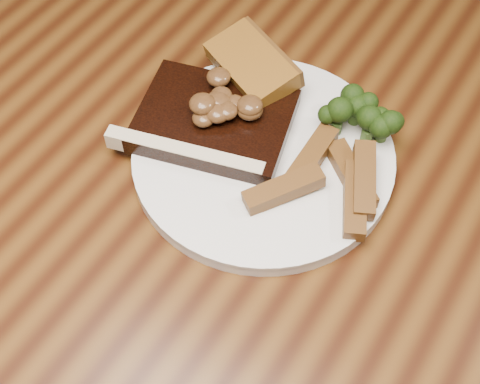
% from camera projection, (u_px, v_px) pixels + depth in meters
% --- Properties ---
extents(dining_table, '(1.60, 0.90, 0.75)m').
position_uv_depth(dining_table, '(250.00, 246.00, 0.73)').
color(dining_table, '#4E2D0F').
rests_on(dining_table, ground).
extents(chair_far, '(0.42, 0.42, 0.83)m').
position_uv_depth(chair_far, '(369.00, 45.00, 1.20)').
color(chair_far, black).
rests_on(chair_far, ground).
extents(plate, '(0.27, 0.27, 0.01)m').
position_uv_depth(plate, '(263.00, 157.00, 0.68)').
color(plate, white).
rests_on(plate, dining_table).
extents(steak, '(0.18, 0.15, 0.02)m').
position_uv_depth(steak, '(214.00, 122.00, 0.68)').
color(steak, black).
rests_on(steak, plate).
extents(steak_bone, '(0.16, 0.06, 0.02)m').
position_uv_depth(steak_bone, '(185.00, 157.00, 0.66)').
color(steak_bone, beige).
rests_on(steak_bone, plate).
extents(mushroom_pile, '(0.07, 0.07, 0.03)m').
position_uv_depth(mushroom_pile, '(223.00, 103.00, 0.66)').
color(mushroom_pile, '#53341A').
rests_on(mushroom_pile, steak).
extents(garlic_bread, '(0.11, 0.09, 0.02)m').
position_uv_depth(garlic_bread, '(251.00, 78.00, 0.71)').
color(garlic_bread, '#8A6019').
rests_on(garlic_bread, plate).
extents(potato_wedges, '(0.10, 0.10, 0.02)m').
position_uv_depth(potato_wedges, '(325.00, 183.00, 0.64)').
color(potato_wedges, brown).
rests_on(potato_wedges, plate).
extents(broccoli_cluster, '(0.07, 0.07, 0.04)m').
position_uv_depth(broccoli_cluster, '(358.00, 125.00, 0.67)').
color(broccoli_cluster, '#1E310B').
rests_on(broccoli_cluster, plate).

